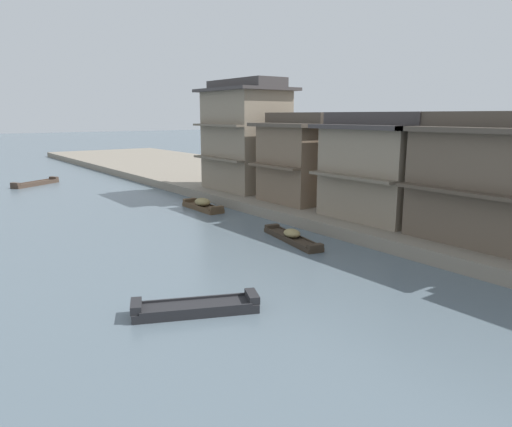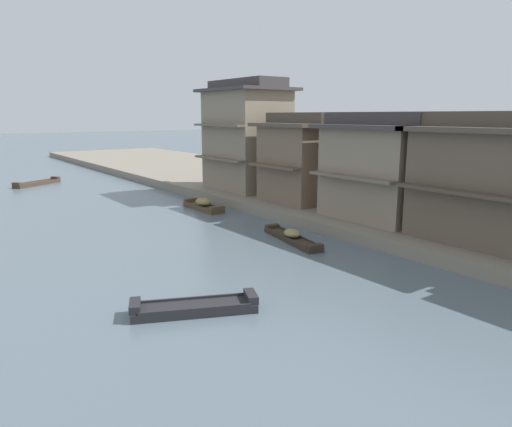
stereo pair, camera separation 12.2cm
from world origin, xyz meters
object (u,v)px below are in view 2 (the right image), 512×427
(boat_moored_nearest, at_px, (292,237))
(house_waterfront_tall, at_px, (379,167))
(house_waterfront_second, at_px, (499,180))
(boat_moored_far, at_px, (195,308))
(boat_moored_third, at_px, (37,183))
(house_waterfront_far, at_px, (246,136))
(boat_moored_second, at_px, (203,205))
(house_waterfront_narrow, at_px, (309,158))

(boat_moored_nearest, distance_m, house_waterfront_tall, 6.86)
(house_waterfront_second, bearing_deg, boat_moored_far, 170.58)
(boat_moored_third, relative_size, house_waterfront_far, 0.55)
(boat_moored_far, relative_size, house_waterfront_tall, 0.64)
(house_waterfront_second, height_order, house_waterfront_far, house_waterfront_far)
(boat_moored_second, xyz_separation_m, house_waterfront_narrow, (6.15, -4.39, 3.39))
(boat_moored_nearest, xyz_separation_m, house_waterfront_tall, (5.85, -0.80, 3.48))
(boat_moored_nearest, xyz_separation_m, boat_moored_far, (-8.78, -5.23, -0.03))
(boat_moored_third, relative_size, house_waterfront_tall, 0.70)
(house_waterfront_tall, bearing_deg, boat_moored_nearest, 172.26)
(boat_moored_far, relative_size, house_waterfront_second, 0.54)
(boat_moored_second, relative_size, house_waterfront_tall, 0.62)
(house_waterfront_narrow, bearing_deg, house_waterfront_tall, -96.71)
(boat_moored_third, xyz_separation_m, house_waterfront_far, (12.64, -17.39, 4.81))
(boat_moored_nearest, relative_size, house_waterfront_far, 0.59)
(boat_moored_nearest, distance_m, house_waterfront_far, 15.24)
(boat_moored_nearest, xyz_separation_m, boat_moored_third, (-6.50, 30.50, -0.04))
(house_waterfront_second, bearing_deg, boat_moored_second, 107.03)
(boat_moored_nearest, relative_size, house_waterfront_second, 0.64)
(house_waterfront_second, height_order, house_waterfront_tall, same)
(house_waterfront_second, bearing_deg, boat_moored_nearest, 128.25)
(boat_moored_far, bearing_deg, house_waterfront_second, -9.42)
(boat_moored_second, xyz_separation_m, boat_moored_third, (-7.01, 20.04, -0.13))
(house_waterfront_second, bearing_deg, house_waterfront_far, 89.81)
(boat_moored_nearest, bearing_deg, house_waterfront_narrow, 42.33)
(boat_moored_second, bearing_deg, house_waterfront_far, 25.22)
(house_waterfront_second, bearing_deg, house_waterfront_tall, 91.76)
(boat_moored_third, height_order, house_waterfront_second, house_waterfront_second)
(house_waterfront_tall, relative_size, house_waterfront_narrow, 0.99)
(house_waterfront_second, xyz_separation_m, house_waterfront_far, (0.07, 20.80, 1.30))
(boat_moored_third, xyz_separation_m, house_waterfront_narrow, (13.16, -24.43, 3.52))
(boat_moored_far, xyz_separation_m, house_waterfront_far, (14.92, 18.34, 4.80))
(boat_moored_third, distance_m, house_waterfront_second, 40.36)
(boat_moored_second, bearing_deg, boat_moored_nearest, -92.79)
(boat_moored_second, distance_m, boat_moored_third, 21.23)
(house_waterfront_narrow, relative_size, house_waterfront_far, 0.79)
(boat_moored_third, distance_m, boat_moored_far, 35.80)
(house_waterfront_far, bearing_deg, boat_moored_far, -129.13)
(boat_moored_second, distance_m, house_waterfront_far, 7.78)
(boat_moored_nearest, relative_size, boat_moored_far, 1.18)
(boat_moored_nearest, relative_size, boat_moored_second, 1.22)
(boat_moored_second, distance_m, house_waterfront_narrow, 8.28)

